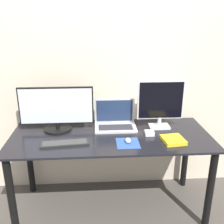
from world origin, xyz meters
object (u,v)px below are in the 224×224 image
at_px(laptop, 115,120).
at_px(monitor_left, 56,110).
at_px(power_brick, 149,133).
at_px(book, 173,140).
at_px(mouse, 128,140).
at_px(keyboard, 65,143).
at_px(monitor_right, 161,103).

bearing_deg(laptop, monitor_left, -174.84).
bearing_deg(power_brick, laptop, 143.46).
bearing_deg(book, mouse, 179.93).
height_order(keyboard, book, book).
bearing_deg(book, keyboard, 179.43).
height_order(monitor_left, laptop, monitor_left).
height_order(laptop, mouse, laptop).
relative_size(monitor_right, laptop, 1.17).
bearing_deg(monitor_right, book, -81.60).
bearing_deg(power_brick, book, -40.32).
height_order(monitor_left, keyboard, monitor_left).
height_order(laptop, power_brick, laptop).
xyz_separation_m(laptop, keyboard, (-0.43, -0.34, -0.05)).
height_order(monitor_right, keyboard, monitor_right).
distance_m(monitor_left, book, 1.04).
distance_m(monitor_left, mouse, 0.70).
height_order(monitor_right, power_brick, monitor_right).
height_order(monitor_left, book, monitor_left).
height_order(monitor_right, book, monitor_right).
height_order(laptop, book, laptop).
distance_m(monitor_left, monitor_right, 0.93).
relative_size(laptop, book, 1.90).
bearing_deg(power_brick, keyboard, -169.34).
bearing_deg(monitor_left, keyboard, -72.70).
xyz_separation_m(laptop, power_brick, (0.28, -0.21, -0.04)).
bearing_deg(keyboard, monitor_right, 19.50).
bearing_deg(monitor_right, mouse, -137.03).
xyz_separation_m(monitor_left, book, (0.98, -0.31, -0.18)).
bearing_deg(laptop, monitor_right, -6.63).
bearing_deg(monitor_left, monitor_right, 0.01).
distance_m(keyboard, book, 0.88).
distance_m(laptop, keyboard, 0.56).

